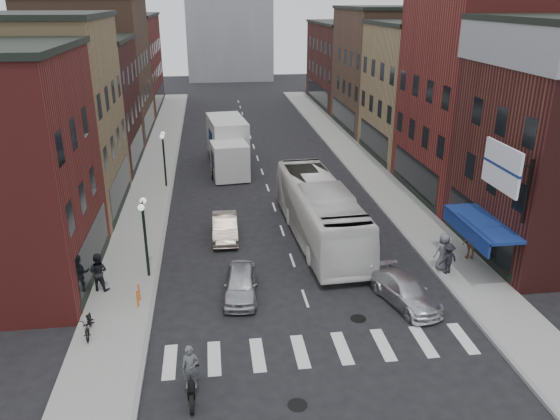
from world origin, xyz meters
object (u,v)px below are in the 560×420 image
(ped_right_a, at_px, (448,259))
(ped_right_b, at_px, (472,244))
(curb_car, at_px, (406,291))
(parked_bicycle, at_px, (88,324))
(ped_right_c, at_px, (444,251))
(sedan_left_far, at_px, (225,227))
(streetlamp_far, at_px, (163,149))
(transit_bus, at_px, (320,211))
(box_truck, at_px, (228,145))
(ped_left_solo, at_px, (98,272))
(bike_rack, at_px, (138,296))
(billboard_sign, at_px, (503,169))
(sedan_left_near, at_px, (241,284))
(streetlamp_near, at_px, (144,224))
(motorcycle_rider, at_px, (191,375))

(ped_right_a, height_order, ped_right_b, ped_right_b)
(curb_car, distance_m, parked_bicycle, 13.85)
(ped_right_b, xyz_separation_m, ped_right_c, (-1.95, -0.88, 0.11))
(sedan_left_far, bearing_deg, parked_bicycle, -121.77)
(streetlamp_far, height_order, transit_bus, streetlamp_far)
(box_truck, distance_m, ped_left_solo, 20.68)
(bike_rack, height_order, parked_bicycle, parked_bicycle)
(parked_bicycle, xyz_separation_m, ped_left_solo, (-0.19, 3.71, 0.47))
(billboard_sign, xyz_separation_m, ped_left_solo, (-18.14, 2.35, -5.05))
(bike_rack, distance_m, ped_right_a, 15.09)
(bike_rack, height_order, ped_right_a, ped_right_a)
(sedan_left_near, bearing_deg, curb_car, -6.19)
(streetlamp_far, height_order, bike_rack, streetlamp_far)
(streetlamp_near, xyz_separation_m, parked_bicycle, (-1.96, -4.86, -2.29))
(streetlamp_near, distance_m, ped_left_solo, 3.04)
(sedan_left_near, xyz_separation_m, ped_right_a, (10.41, 0.67, 0.29))
(box_truck, bearing_deg, parked_bicycle, -112.51)
(billboard_sign, xyz_separation_m, ped_right_b, (0.76, 3.16, -5.12))
(streetlamp_far, xyz_separation_m, ped_left_solo, (-2.15, -15.15, -1.82))
(bike_rack, distance_m, transit_bus, 11.53)
(billboard_sign, bearing_deg, curb_car, -173.09)
(sedan_left_near, height_order, parked_bicycle, sedan_left_near)
(sedan_left_far, bearing_deg, motorcycle_rider, -96.07)
(bike_rack, bearing_deg, curb_car, -6.15)
(ped_left_solo, bearing_deg, billboard_sign, -170.47)
(motorcycle_rider, relative_size, curb_car, 0.52)
(transit_bus, height_order, sedan_left_near, transit_bus)
(box_truck, height_order, ped_left_solo, box_truck)
(sedan_left_near, xyz_separation_m, ped_left_solo, (-6.59, 1.24, 0.42))
(sedan_left_far, height_order, ped_left_solo, ped_left_solo)
(curb_car, bearing_deg, ped_right_c, 28.28)
(billboard_sign, xyz_separation_m, box_truck, (-11.21, 21.83, -4.21))
(billboard_sign, height_order, curb_car, billboard_sign)
(parked_bicycle, relative_size, ped_right_b, 1.03)
(billboard_sign, xyz_separation_m, sedan_left_near, (-11.54, 1.12, -5.47))
(sedan_left_near, height_order, ped_right_c, ped_right_c)
(streetlamp_far, distance_m, transit_bus, 14.05)
(sedan_left_far, bearing_deg, ped_right_b, -19.50)
(motorcycle_rider, bearing_deg, bike_rack, 112.58)
(transit_bus, height_order, ped_right_a, transit_bus)
(transit_bus, bearing_deg, curb_car, -74.68)
(parked_bicycle, height_order, ped_right_c, ped_right_c)
(ped_right_c, bearing_deg, sedan_left_near, -2.98)
(box_truck, distance_m, ped_right_a, 22.45)
(streetlamp_near, bearing_deg, ped_left_solo, -151.96)
(bike_rack, relative_size, ped_right_b, 0.46)
(curb_car, bearing_deg, parked_bicycle, 168.44)
(motorcycle_rider, height_order, ped_right_c, motorcycle_rider)
(sedan_left_near, xyz_separation_m, curb_car, (7.42, -1.62, -0.05))
(streetlamp_near, bearing_deg, streetlamp_far, 90.00)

